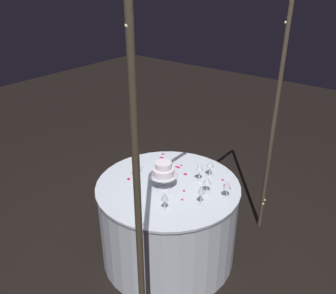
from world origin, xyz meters
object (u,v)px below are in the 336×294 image
main_table (168,221)px  wine_glass_5 (210,164)px  wine_glass_3 (200,168)px  tiered_cake (163,171)px  decorative_arch (228,105)px  wine_glass_1 (165,197)px  wine_glass_4 (207,181)px  cake_knife (137,176)px  wine_glass_0 (227,186)px  wine_glass_2 (201,191)px

main_table → wine_glass_5: (-0.31, 0.20, 0.48)m
wine_glass_3 → wine_glass_5: bearing=164.0°
tiered_cake → decorative_arch: bearing=94.9°
main_table → wine_glass_1: 0.60m
wine_glass_4 → cake_knife: bearing=-75.0°
wine_glass_1 → wine_glass_3: bearing=-176.8°
wine_glass_0 → wine_glass_4: 0.16m
main_table → wine_glass_4: wine_glass_4 is taller
tiered_cake → wine_glass_4: tiered_cake is taller
tiered_cake → wine_glass_5: size_ratio=1.36×
tiered_cake → wine_glass_4: (-0.14, 0.32, -0.04)m
decorative_arch → main_table: size_ratio=2.06×
cake_knife → wine_glass_4: bearing=105.0°
main_table → wine_glass_4: (-0.09, 0.30, 0.46)m
decorative_arch → wine_glass_0: bearing=-171.8°
wine_glass_1 → cake_knife: wine_glass_1 is taller
wine_glass_2 → wine_glass_5: (-0.38, -0.16, -0.00)m
tiered_cake → cake_knife: tiered_cake is taller
wine_glass_0 → wine_glass_4: wine_glass_0 is taller
tiered_cake → wine_glass_1: 0.32m
wine_glass_2 → wine_glass_4: (-0.17, -0.05, -0.02)m
tiered_cake → wine_glass_5: 0.41m
decorative_arch → wine_glass_4: (-0.09, -0.17, -0.68)m
decorative_arch → tiered_cake: size_ratio=10.86×
tiered_cake → wine_glass_0: 0.50m
wine_glass_5 → wine_glass_1: bearing=-0.4°
cake_knife → main_table: bearing=102.8°
cake_knife → wine_glass_3: bearing=120.1°
wine_glass_1 → wine_glass_5: 0.60m
wine_glass_1 → wine_glass_5: (-0.60, 0.00, 0.00)m
decorative_arch → cake_knife: 1.08m
wine_glass_1 → wine_glass_5: size_ratio=1.00×
wine_glass_1 → cake_knife: 0.54m
main_table → wine_glass_2: wine_glass_2 is taller
decorative_arch → wine_glass_4: size_ratio=18.10×
wine_glass_1 → main_table: bearing=-146.2°
decorative_arch → wine_glass_3: 0.75m
wine_glass_0 → wine_glass_5: bearing=-125.1°
wine_glass_2 → wine_glass_3: size_ratio=1.05×
wine_glass_1 → wine_glass_5: bearing=179.6°
cake_knife → wine_glass_2: bearing=89.1°
wine_glass_3 → wine_glass_4: (0.10, 0.14, -0.02)m
decorative_arch → main_table: (-0.00, -0.48, -1.14)m
main_table → wine_glass_5: bearing=146.8°
wine_glass_1 → wine_glass_5: same height
wine_glass_2 → wine_glass_5: 0.41m
wine_glass_4 → cake_knife: size_ratio=0.48×
decorative_arch → wine_glass_3: (-0.20, -0.31, -0.66)m
wine_glass_0 → cake_knife: 0.77m
wine_glass_1 → wine_glass_3: size_ratio=1.02×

